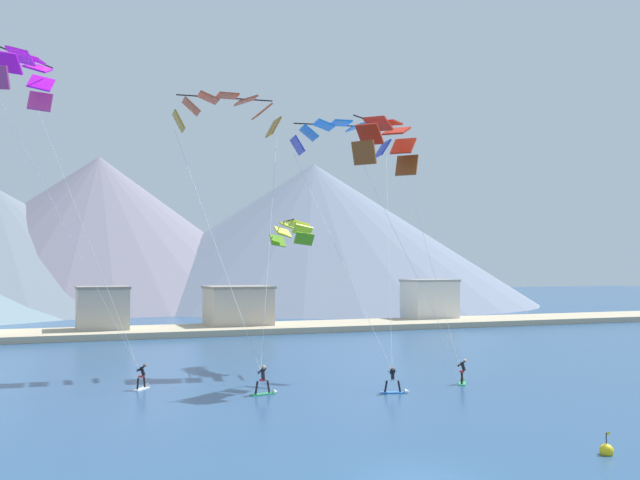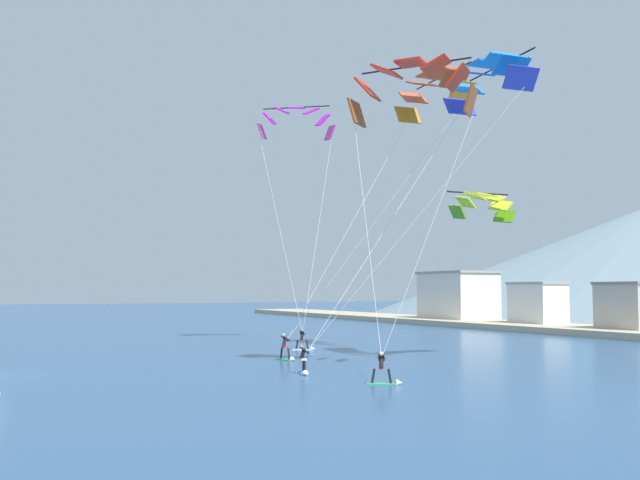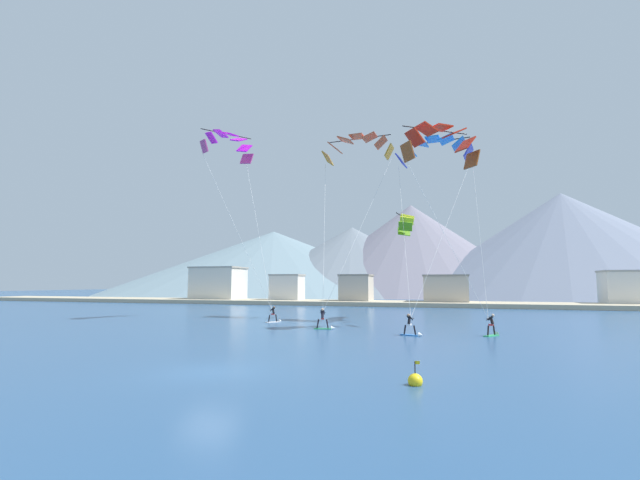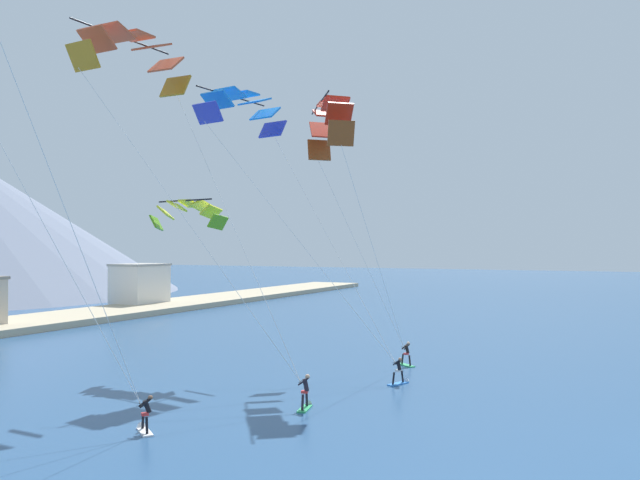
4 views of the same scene
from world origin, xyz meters
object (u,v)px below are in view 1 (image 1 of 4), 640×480
at_px(parafoil_kite_mid_center, 26,74).
at_px(parafoil_kite_near_lead, 387,140).
at_px(parafoil_kite_distant_high_outer, 292,230).
at_px(kitesurfer_mid_center, 143,381).
at_px(kitesurfer_near_trail, 396,386).
at_px(kitesurfer_far_left, 266,385).
at_px(kitesurfer_near_lead, 462,376).
at_px(parafoil_kite_near_trail, 341,135).
at_px(race_marker_buoy, 606,451).
at_px(parafoil_kite_far_left, 227,109).

bearing_deg(parafoil_kite_mid_center, parafoil_kite_near_lead, -9.59).
distance_m(parafoil_kite_near_lead, parafoil_kite_distant_high_outer, 11.09).
bearing_deg(kitesurfer_mid_center, kitesurfer_near_trail, -26.61).
bearing_deg(kitesurfer_far_left, parafoil_kite_mid_center, 152.08).
relative_size(kitesurfer_near_lead, parafoil_kite_near_trail, 0.10).
distance_m(kitesurfer_near_trail, parafoil_kite_mid_center, 29.84).
bearing_deg(parafoil_kite_mid_center, race_marker_buoy, -48.20).
bearing_deg(parafoil_kite_distant_high_outer, parafoil_kite_mid_center, -166.46).
bearing_deg(parafoil_kite_distant_high_outer, kitesurfer_near_trail, -83.04).
height_order(parafoil_kite_near_lead, parafoil_kite_mid_center, parafoil_kite_mid_center).
xyz_separation_m(parafoil_kite_near_trail, parafoil_kite_distant_high_outer, (-3.15, 2.21, -7.32)).
bearing_deg(kitesurfer_near_lead, parafoil_kite_distant_high_outer, 120.41).
bearing_deg(parafoil_kite_near_lead, parafoil_kite_mid_center, 170.41).
height_order(kitesurfer_far_left, race_marker_buoy, kitesurfer_far_left).
relative_size(kitesurfer_near_trail, kitesurfer_far_left, 0.97).
bearing_deg(race_marker_buoy, parafoil_kite_mid_center, 131.80).
height_order(kitesurfer_near_lead, race_marker_buoy, kitesurfer_near_lead).
height_order(parafoil_kite_near_lead, parafoil_kite_near_trail, parafoil_kite_near_trail).
bearing_deg(race_marker_buoy, kitesurfer_near_trail, 95.40).
xyz_separation_m(parafoil_kite_distant_high_outer, race_marker_buoy, (3.19, -29.56, -10.18)).
distance_m(parafoil_kite_mid_center, parafoil_kite_far_left, 14.59).
height_order(kitesurfer_near_lead, parafoil_kite_far_left, parafoil_kite_far_left).
relative_size(kitesurfer_near_lead, parafoil_kite_distant_high_outer, 0.31).
bearing_deg(parafoil_kite_far_left, kitesurfer_near_trail, -63.55).
distance_m(kitesurfer_mid_center, parafoil_kite_mid_center, 20.49).
distance_m(kitesurfer_near_lead, parafoil_kite_distant_high_outer, 17.53).
bearing_deg(kitesurfer_far_left, parafoil_kite_distant_high_outer, 64.27).
height_order(parafoil_kite_mid_center, parafoil_kite_far_left, parafoil_kite_mid_center).
relative_size(kitesurfer_far_left, parafoil_kite_mid_center, 0.09).
distance_m(kitesurfer_near_lead, kitesurfer_near_trail, 5.84).
relative_size(kitesurfer_near_lead, kitesurfer_mid_center, 1.02).
bearing_deg(kitesurfer_near_lead, kitesurfer_mid_center, 164.78).
height_order(parafoil_kite_far_left, parafoil_kite_distant_high_outer, parafoil_kite_far_left).
bearing_deg(kitesurfer_near_trail, parafoil_kite_far_left, 116.45).
bearing_deg(parafoil_kite_distant_high_outer, parafoil_kite_near_trail, -35.05).
bearing_deg(parafoil_kite_far_left, race_marker_buoy, -74.02).
relative_size(parafoil_kite_distant_high_outer, race_marker_buoy, 5.34).
height_order(kitesurfer_near_trail, parafoil_kite_near_lead, parafoil_kite_near_lead).
bearing_deg(parafoil_kite_near_trail, parafoil_kite_distant_high_outer, 144.95).
bearing_deg(kitesurfer_near_lead, parafoil_kite_near_trail, 112.12).
bearing_deg(race_marker_buoy, kitesurfer_near_lead, 76.34).
relative_size(parafoil_kite_near_trail, parafoil_kite_mid_center, 0.89).
bearing_deg(parafoil_kite_mid_center, kitesurfer_near_lead, -16.61).
xyz_separation_m(kitesurfer_near_trail, kitesurfer_mid_center, (-13.86, 6.94, 0.01)).
height_order(kitesurfer_near_trail, parafoil_kite_distant_high_outer, parafoil_kite_distant_high_outer).
bearing_deg(parafoil_kite_mid_center, parafoil_kite_distant_high_outer, 13.54).
distance_m(kitesurfer_near_trail, parafoil_kite_near_trail, 20.98).
height_order(kitesurfer_far_left, parafoil_kite_distant_high_outer, parafoil_kite_distant_high_outer).
distance_m(kitesurfer_mid_center, parafoil_kite_near_trail, 23.54).
bearing_deg(kitesurfer_near_lead, parafoil_kite_mid_center, 163.39).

